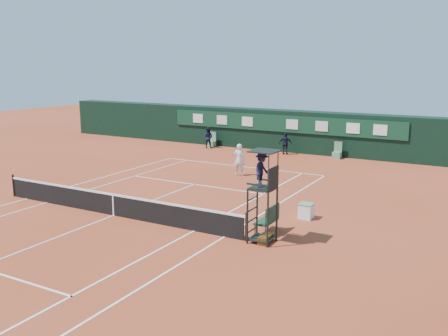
# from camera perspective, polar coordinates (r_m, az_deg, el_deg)

# --- Properties ---
(ground) EXTENTS (90.00, 90.00, 0.00)m
(ground) POSITION_cam_1_polar(r_m,az_deg,el_deg) (22.09, -12.47, -5.32)
(ground) COLOR #AD4728
(ground) RESTS_ON ground
(court_lines) EXTENTS (11.05, 23.85, 0.01)m
(court_lines) POSITION_cam_1_polar(r_m,az_deg,el_deg) (22.09, -12.47, -5.30)
(court_lines) COLOR silver
(court_lines) RESTS_ON ground
(tennis_net) EXTENTS (12.90, 0.10, 1.10)m
(tennis_net) POSITION_cam_1_polar(r_m,az_deg,el_deg) (21.95, -12.53, -4.05)
(tennis_net) COLOR black
(tennis_net) RESTS_ON ground
(back_wall) EXTENTS (40.00, 1.65, 3.00)m
(back_wall) POSITION_cam_1_polar(r_m,az_deg,el_deg) (37.50, 6.84, 4.31)
(back_wall) COLOR black
(back_wall) RESTS_ON ground
(linesman_chair_left) EXTENTS (0.55, 0.50, 1.15)m
(linesman_chair_left) POSITION_cam_1_polar(r_m,az_deg,el_deg) (39.01, -1.41, 2.92)
(linesman_chair_left) COLOR #629767
(linesman_chair_left) RESTS_ON ground
(linesman_chair_right) EXTENTS (0.55, 0.50, 1.15)m
(linesman_chair_right) POSITION_cam_1_polar(r_m,az_deg,el_deg) (35.03, 12.80, 1.58)
(linesman_chair_right) COLOR #5D8F65
(linesman_chair_right) RESTS_ON ground
(umpire_chair) EXTENTS (0.96, 0.95, 3.42)m
(umpire_chair) POSITION_cam_1_polar(r_m,az_deg,el_deg) (17.85, 4.43, -1.01)
(umpire_chair) COLOR black
(umpire_chair) RESTS_ON ground
(player_bench) EXTENTS (0.56, 1.20, 1.10)m
(player_bench) POSITION_cam_1_polar(r_m,az_deg,el_deg) (19.38, 5.17, -5.68)
(player_bench) COLOR #183C26
(player_bench) RESTS_ON ground
(tennis_bag) EXTENTS (0.37, 0.77, 0.28)m
(tennis_bag) POSITION_cam_1_polar(r_m,az_deg,el_deg) (18.45, 4.77, -8.09)
(tennis_bag) COLOR black
(tennis_bag) RESTS_ON ground
(cooler) EXTENTS (0.57, 0.57, 0.65)m
(cooler) POSITION_cam_1_polar(r_m,az_deg,el_deg) (21.39, 9.37, -4.85)
(cooler) COLOR white
(cooler) RESTS_ON ground
(tennis_ball) EXTENTS (0.06, 0.06, 0.06)m
(tennis_ball) POSITION_cam_1_polar(r_m,az_deg,el_deg) (30.14, 3.16, -0.36)
(tennis_ball) COLOR #C0E435
(tennis_ball) RESTS_ON ground
(player) EXTENTS (0.77, 0.60, 1.88)m
(player) POSITION_cam_1_polar(r_m,az_deg,el_deg) (28.91, 1.75, 0.96)
(player) COLOR white
(player) RESTS_ON ground
(ball_kid_left) EXTENTS (0.89, 0.76, 1.61)m
(ball_kid_left) POSITION_cam_1_polar(r_m,az_deg,el_deg) (38.37, -1.83, 3.50)
(ball_kid_left) COLOR black
(ball_kid_left) RESTS_ON ground
(ball_kid_right) EXTENTS (0.97, 0.53, 1.57)m
(ball_kid_right) POSITION_cam_1_polar(r_m,az_deg,el_deg) (35.87, 7.05, 2.78)
(ball_kid_right) COLOR black
(ball_kid_right) RESTS_ON ground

